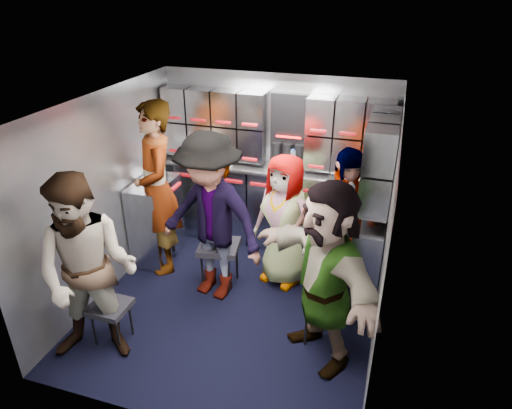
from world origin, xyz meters
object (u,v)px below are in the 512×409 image
(attendant_arc_c, at_px, (284,221))
(attendant_arc_d, at_px, (341,233))
(attendant_standing, at_px, (157,189))
(jump_seat_center, at_px, (287,238))
(jump_seat_mid_right, at_px, (340,260))
(jump_seat_mid_left, at_px, (219,249))
(attendant_arc_b, at_px, (211,219))
(attendant_arc_e, at_px, (325,275))
(jump_seat_near_right, at_px, (325,304))
(jump_seat_near_left, at_px, (110,309))
(attendant_arc_a, at_px, (88,273))

(attendant_arc_c, height_order, attendant_arc_d, attendant_arc_d)
(attendant_standing, distance_m, attendant_arc_c, 1.43)
(jump_seat_center, bearing_deg, jump_seat_mid_right, -23.99)
(jump_seat_mid_left, xyz_separation_m, attendant_arc_b, (0.00, -0.18, 0.46))
(attendant_arc_b, xyz_separation_m, attendant_arc_e, (1.25, -0.55, -0.05))
(jump_seat_center, distance_m, attendant_arc_c, 0.36)
(jump_seat_near_right, distance_m, attendant_arc_d, 0.71)
(jump_seat_near_left, bearing_deg, jump_seat_near_right, 17.59)
(attendant_arc_c, bearing_deg, jump_seat_mid_right, 11.55)
(attendant_arc_c, distance_m, attendant_arc_d, 0.70)
(attendant_arc_b, bearing_deg, jump_seat_near_right, -4.02)
(jump_seat_mid_left, bearing_deg, attendant_arc_c, 23.03)
(jump_seat_mid_left, height_order, attendant_arc_e, attendant_arc_e)
(attendant_arc_d, bearing_deg, attendant_arc_e, -118.09)
(jump_seat_near_left, xyz_separation_m, jump_seat_center, (1.27, 1.59, 0.07))
(jump_seat_near_left, distance_m, attendant_arc_a, 0.55)
(jump_seat_mid_right, relative_size, attendant_arc_c, 0.33)
(attendant_arc_a, relative_size, attendant_arc_d, 1.01)
(jump_seat_near_right, height_order, attendant_arc_c, attendant_arc_c)
(attendant_arc_a, height_order, attendant_arc_e, attendant_arc_a)
(jump_seat_near_left, distance_m, jump_seat_mid_left, 1.30)
(jump_seat_near_left, distance_m, attendant_standing, 1.42)
(jump_seat_near_left, xyz_separation_m, attendant_arc_a, (0.00, -0.18, 0.51))
(attendant_arc_d, bearing_deg, attendant_arc_a, -171.30)
(attendant_arc_b, bearing_deg, attendant_arc_a, -106.26)
(jump_seat_near_left, relative_size, attendant_standing, 0.21)
(jump_seat_center, bearing_deg, attendant_arc_a, -125.56)
(jump_seat_near_left, relative_size, jump_seat_center, 0.83)
(jump_seat_mid_right, height_order, attendant_arc_a, attendant_arc_a)
(attendant_arc_b, distance_m, attendant_arc_d, 1.29)
(attendant_arc_b, xyz_separation_m, attendant_arc_c, (0.65, 0.46, -0.16))
(attendant_standing, bearing_deg, jump_seat_near_right, 34.13)
(jump_seat_mid_left, relative_size, attendant_arc_c, 0.33)
(attendant_arc_a, bearing_deg, attendant_arc_d, 18.65)
(jump_seat_mid_left, bearing_deg, jump_seat_mid_right, 7.87)
(jump_seat_center, bearing_deg, jump_seat_near_left, -128.51)
(jump_seat_mid_right, distance_m, jump_seat_near_right, 0.72)
(jump_seat_mid_left, distance_m, attendant_arc_d, 1.34)
(jump_seat_near_right, relative_size, attendant_arc_e, 0.27)
(jump_seat_mid_right, relative_size, attendant_arc_d, 0.28)
(jump_seat_mid_left, distance_m, jump_seat_near_right, 1.36)
(attendant_arc_a, distance_m, attendant_arc_e, 1.96)
(attendant_arc_d, bearing_deg, attendant_arc_c, 129.95)
(jump_seat_near_right, distance_m, attendant_arc_a, 2.08)
(jump_seat_near_left, relative_size, jump_seat_mid_right, 0.84)
(attendant_arc_c, bearing_deg, jump_seat_near_right, -33.29)
(jump_seat_mid_right, distance_m, attendant_arc_b, 1.41)
(jump_seat_mid_right, distance_m, attendant_standing, 2.11)
(jump_seat_near_right, height_order, attendant_arc_a, attendant_arc_a)
(attendant_standing, bearing_deg, jump_seat_center, 65.86)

